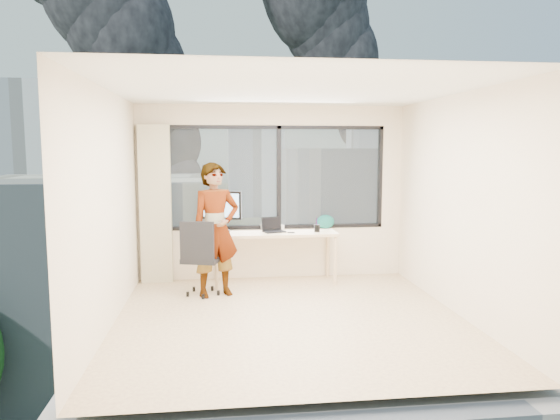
{
  "coord_description": "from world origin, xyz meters",
  "views": [
    {
      "loc": [
        -0.79,
        -5.71,
        1.95
      ],
      "look_at": [
        0.0,
        1.0,
        1.15
      ],
      "focal_mm": 32.98,
      "sensor_mm": 36.0,
      "label": 1
    }
  ],
  "objects": [
    {
      "name": "floor",
      "position": [
        0.0,
        0.0,
        0.0
      ],
      "size": [
        4.0,
        4.0,
        0.01
      ],
      "primitive_type": "cube",
      "color": "beige",
      "rests_on": "ground"
    },
    {
      "name": "ceiling",
      "position": [
        0.0,
        0.0,
        2.6
      ],
      "size": [
        4.0,
        4.0,
        0.01
      ],
      "primitive_type": "cube",
      "color": "white",
      "rests_on": "ground"
    },
    {
      "name": "wall_front",
      "position": [
        0.0,
        -2.0,
        1.3
      ],
      "size": [
        4.0,
        0.01,
        2.6
      ],
      "primitive_type": "cube",
      "color": "beige",
      "rests_on": "ground"
    },
    {
      "name": "wall_left",
      "position": [
        -2.0,
        0.0,
        1.3
      ],
      "size": [
        0.01,
        4.0,
        2.6
      ],
      "primitive_type": "cube",
      "color": "beige",
      "rests_on": "ground"
    },
    {
      "name": "wall_right",
      "position": [
        2.0,
        0.0,
        1.3
      ],
      "size": [
        0.01,
        4.0,
        2.6
      ],
      "primitive_type": "cube",
      "color": "beige",
      "rests_on": "ground"
    },
    {
      "name": "window_wall",
      "position": [
        0.05,
        2.0,
        1.52
      ],
      "size": [
        3.3,
        0.16,
        1.55
      ],
      "primitive_type": null,
      "color": "black",
      "rests_on": "ground"
    },
    {
      "name": "curtain",
      "position": [
        -1.72,
        1.88,
        1.15
      ],
      "size": [
        0.45,
        0.14,
        2.3
      ],
      "primitive_type": "cube",
      "color": "beige",
      "rests_on": "floor"
    },
    {
      "name": "desk",
      "position": [
        0.0,
        1.66,
        0.38
      ],
      "size": [
        1.8,
        0.6,
        0.75
      ],
      "primitive_type": "cube",
      "color": "beige",
      "rests_on": "floor"
    },
    {
      "name": "chair",
      "position": [
        -1.03,
        1.12,
        0.52
      ],
      "size": [
        0.66,
        0.66,
        1.05
      ],
      "primitive_type": null,
      "rotation": [
        0.0,
        0.0,
        -0.28
      ],
      "color": "black",
      "rests_on": "floor"
    },
    {
      "name": "person",
      "position": [
        -0.85,
        1.07,
        0.89
      ],
      "size": [
        0.76,
        0.63,
        1.78
      ],
      "primitive_type": "imported",
      "rotation": [
        0.0,
        0.0,
        0.36
      ],
      "color": "#2D2D33",
      "rests_on": "floor"
    },
    {
      "name": "monitor",
      "position": [
        -0.77,
        1.78,
        1.05
      ],
      "size": [
        0.62,
        0.32,
        0.61
      ],
      "primitive_type": null,
      "rotation": [
        0.0,
        0.0,
        -0.33
      ],
      "color": "black",
      "rests_on": "desk"
    },
    {
      "name": "game_console",
      "position": [
        -0.02,
        1.92,
        0.79
      ],
      "size": [
        0.36,
        0.32,
        0.08
      ],
      "primitive_type": "cube",
      "rotation": [
        0.0,
        0.0,
        0.19
      ],
      "color": "white",
      "rests_on": "desk"
    },
    {
      "name": "laptop",
      "position": [
        -0.01,
        1.65,
        0.85
      ],
      "size": [
        0.38,
        0.39,
        0.19
      ],
      "primitive_type": null,
      "rotation": [
        0.0,
        0.0,
        0.28
      ],
      "color": "black",
      "rests_on": "desk"
    },
    {
      "name": "cellphone",
      "position": [
        0.23,
        1.55,
        0.76
      ],
      "size": [
        0.11,
        0.07,
        0.01
      ],
      "primitive_type": "cube",
      "rotation": [
        0.0,
        0.0,
        -0.24
      ],
      "color": "black",
      "rests_on": "desk"
    },
    {
      "name": "pen_cup",
      "position": [
        0.62,
        1.6,
        0.8
      ],
      "size": [
        0.1,
        0.1,
        0.11
      ],
      "primitive_type": "cylinder",
      "rotation": [
        0.0,
        0.0,
        -0.26
      ],
      "color": "black",
      "rests_on": "desk"
    },
    {
      "name": "handbag",
      "position": [
        0.8,
        1.88,
        0.85
      ],
      "size": [
        0.3,
        0.22,
        0.21
      ],
      "primitive_type": "ellipsoid",
      "rotation": [
        0.0,
        0.0,
        0.32
      ],
      "color": "#0C483F",
      "rests_on": "desk"
    },
    {
      "name": "exterior_ground",
      "position": [
        0.0,
        120.0,
        -14.0
      ],
      "size": [
        400.0,
        400.0,
        0.04
      ],
      "primitive_type": "cube",
      "color": "#515B3D",
      "rests_on": "ground"
    },
    {
      "name": "near_bldg_a",
      "position": [
        -9.0,
        30.0,
        -7.0
      ],
      "size": [
        16.0,
        12.0,
        14.0
      ],
      "primitive_type": "cube",
      "color": "beige",
      "rests_on": "exterior_ground"
    },
    {
      "name": "near_bldg_b",
      "position": [
        12.0,
        38.0,
        -6.0
      ],
      "size": [
        14.0,
        13.0,
        16.0
      ],
      "primitive_type": "cube",
      "color": "white",
      "rests_on": "exterior_ground"
    },
    {
      "name": "far_tower_a",
      "position": [
        -35.0,
        95.0,
        0.0
      ],
      "size": [
        14.0,
        14.0,
        28.0
      ],
      "primitive_type": "cube",
      "color": "silver",
      "rests_on": "exterior_ground"
    },
    {
      "name": "far_tower_b",
      "position": [
        8.0,
        120.0,
        1.0
      ],
      "size": [
        13.0,
        13.0,
        30.0
      ],
      "primitive_type": "cube",
      "color": "silver",
      "rests_on": "exterior_ground"
    },
    {
      "name": "far_tower_c",
      "position": [
        45.0,
        140.0,
        -1.0
      ],
      "size": [
        15.0,
        15.0,
        26.0
      ],
      "primitive_type": "cube",
      "color": "silver",
      "rests_on": "exterior_ground"
    },
    {
      "name": "far_tower_d",
      "position": [
        -60.0,
        150.0,
        -3.0
      ],
      "size": [
        16.0,
        14.0,
        22.0
      ],
      "primitive_type": "cube",
      "color": "silver",
      "rests_on": "exterior_ground"
    },
    {
      "name": "hill_a",
      "position": [
        -120.0,
        320.0,
        -14.0
      ],
      "size": [
        288.0,
        216.0,
        90.0
      ],
      "primitive_type": "ellipsoid",
      "color": "slate",
      "rests_on": "exterior_ground"
    },
    {
      "name": "hill_b",
      "position": [
        100.0,
        320.0,
        -14.0
      ],
      "size": [
        300.0,
        220.0,
        96.0
      ],
      "primitive_type": "ellipsoid",
      "color": "slate",
      "rests_on": "exterior_ground"
    },
    {
      "name": "tree_b",
      "position": [
        4.0,
        18.0,
        -9.5
      ],
      "size": [
        7.6,
        7.6,
        9.0
      ],
      "primitive_type": null,
      "color": "#194B19",
      "rests_on": "exterior_ground"
    },
    {
      "name": "tree_c",
      "position": [
        22.0,
        40.0,
        -9.0
      ],
      "size": [
        8.4,
        8.4,
        10.0
      ],
      "primitive_type": null,
      "color": "#194B19",
      "rests_on": "exterior_ground"
    },
    {
      "name": "smoke_plume_a",
      "position": [
        -10.0,
        150.0,
        39.0
      ],
      "size": [
        40.0,
        24.0,
        90.0
      ],
      "primitive_type": null,
      "color": "black",
      "rests_on": "exterior_ground"
    },
    {
      "name": "smoke_plume_b",
      "position": [
        55.0,
        170.0,
        27.0
      ],
      "size": [
        30.0,
        18.0,
        70.0
      ],
      "primitive_type": null,
      "color": "black",
      "rests_on": "exterior_ground"
    }
  ]
}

